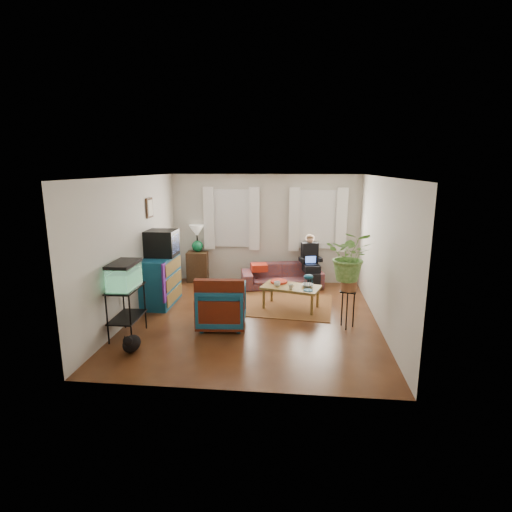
# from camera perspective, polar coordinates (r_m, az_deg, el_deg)

# --- Properties ---
(floor) EXTENTS (4.50, 5.00, 0.01)m
(floor) POSITION_cam_1_polar(r_m,az_deg,el_deg) (7.56, -0.32, -8.82)
(floor) COLOR #4F2B14
(floor) RESTS_ON ground
(ceiling) EXTENTS (4.50, 5.00, 0.01)m
(ceiling) POSITION_cam_1_polar(r_m,az_deg,el_deg) (7.04, -0.34, 11.27)
(ceiling) COLOR white
(ceiling) RESTS_ON wall_back
(wall_back) EXTENTS (4.50, 0.01, 2.60)m
(wall_back) POSITION_cam_1_polar(r_m,az_deg,el_deg) (9.64, 1.29, 3.88)
(wall_back) COLOR silver
(wall_back) RESTS_ON floor
(wall_front) EXTENTS (4.50, 0.01, 2.60)m
(wall_front) POSITION_cam_1_polar(r_m,az_deg,el_deg) (4.79, -3.59, -5.22)
(wall_front) COLOR silver
(wall_front) RESTS_ON floor
(wall_left) EXTENTS (0.01, 5.00, 2.60)m
(wall_left) POSITION_cam_1_polar(r_m,az_deg,el_deg) (7.76, -17.08, 1.17)
(wall_left) COLOR silver
(wall_left) RESTS_ON floor
(wall_right) EXTENTS (0.01, 5.00, 2.60)m
(wall_right) POSITION_cam_1_polar(r_m,az_deg,el_deg) (7.30, 17.51, 0.45)
(wall_right) COLOR silver
(wall_right) RESTS_ON floor
(window_left) EXTENTS (1.08, 0.04, 1.38)m
(window_left) POSITION_cam_1_polar(r_m,az_deg,el_deg) (9.68, -3.46, 5.39)
(window_left) COLOR white
(window_left) RESTS_ON wall_back
(window_right) EXTENTS (1.08, 0.04, 1.38)m
(window_right) POSITION_cam_1_polar(r_m,az_deg,el_deg) (9.57, 8.80, 5.18)
(window_right) COLOR white
(window_right) RESTS_ON wall_back
(curtains_left) EXTENTS (1.36, 0.06, 1.50)m
(curtains_left) POSITION_cam_1_polar(r_m,az_deg,el_deg) (9.60, -3.53, 5.33)
(curtains_left) COLOR white
(curtains_left) RESTS_ON wall_back
(curtains_right) EXTENTS (1.36, 0.06, 1.50)m
(curtains_right) POSITION_cam_1_polar(r_m,az_deg,el_deg) (9.49, 8.82, 5.12)
(curtains_right) COLOR white
(curtains_right) RESTS_ON wall_back
(picture_frame) EXTENTS (0.04, 0.32, 0.40)m
(picture_frame) POSITION_cam_1_polar(r_m,az_deg,el_deg) (8.43, -14.92, 6.65)
(picture_frame) COLOR #3D2616
(picture_frame) RESTS_ON wall_left
(area_rug) EXTENTS (2.15, 1.79, 0.01)m
(area_rug) POSITION_cam_1_polar(r_m,az_deg,el_deg) (8.25, 3.70, -6.95)
(area_rug) COLOR maroon
(area_rug) RESTS_ON floor
(sofa) EXTENTS (1.98, 1.12, 0.73)m
(sofa) POSITION_cam_1_polar(r_m,az_deg,el_deg) (9.37, 3.73, -2.25)
(sofa) COLOR brown
(sofa) RESTS_ON floor
(seated_person) EXTENTS (0.58, 0.66, 1.11)m
(seated_person) POSITION_cam_1_polar(r_m,az_deg,el_deg) (9.46, 7.76, -1.00)
(seated_person) COLOR black
(seated_person) RESTS_ON sofa
(side_table) EXTENTS (0.54, 0.54, 0.73)m
(side_table) POSITION_cam_1_polar(r_m,az_deg,el_deg) (9.98, -8.28, -1.42)
(side_table) COLOR #3C2216
(side_table) RESTS_ON floor
(table_lamp) EXTENTS (0.41, 0.41, 0.67)m
(table_lamp) POSITION_cam_1_polar(r_m,az_deg,el_deg) (9.84, -8.41, 2.43)
(table_lamp) COLOR white
(table_lamp) RESTS_ON side_table
(dresser) EXTENTS (0.55, 1.10, 0.99)m
(dresser) POSITION_cam_1_polar(r_m,az_deg,el_deg) (8.40, -13.50, -3.42)
(dresser) COLOR #135D74
(dresser) RESTS_ON floor
(crt_tv) EXTENTS (0.61, 0.55, 0.53)m
(crt_tv) POSITION_cam_1_polar(r_m,az_deg,el_deg) (8.32, -13.38, 1.81)
(crt_tv) COLOR black
(crt_tv) RESTS_ON dresser
(aquarium_stand) EXTENTS (0.44, 0.76, 0.84)m
(aquarium_stand) POSITION_cam_1_polar(r_m,az_deg,el_deg) (6.99, -17.95, -7.63)
(aquarium_stand) COLOR black
(aquarium_stand) RESTS_ON floor
(aquarium) EXTENTS (0.40, 0.70, 0.44)m
(aquarium) POSITION_cam_1_polar(r_m,az_deg,el_deg) (6.80, -18.32, -2.55)
(aquarium) COLOR #7FD899
(aquarium) RESTS_ON aquarium_stand
(black_cat) EXTENTS (0.28, 0.40, 0.32)m
(black_cat) POSITION_cam_1_polar(r_m,az_deg,el_deg) (6.49, -17.35, -11.64)
(black_cat) COLOR black
(black_cat) RESTS_ON floor
(armchair) EXTENTS (0.87, 0.82, 0.83)m
(armchair) POSITION_cam_1_polar(r_m,az_deg,el_deg) (7.10, -4.90, -6.74)
(armchair) COLOR #12546C
(armchair) RESTS_ON floor
(serape_throw) EXTENTS (0.85, 0.25, 0.69)m
(serape_throw) POSITION_cam_1_polar(r_m,az_deg,el_deg) (6.74, -5.24, -6.25)
(serape_throw) COLOR #9E0A0A
(serape_throw) RESTS_ON armchair
(coffee_table) EXTENTS (1.24, 0.89, 0.46)m
(coffee_table) POSITION_cam_1_polar(r_m,az_deg,el_deg) (8.00, 4.99, -5.90)
(coffee_table) COLOR brown
(coffee_table) RESTS_ON floor
(cup_a) EXTENTS (0.16, 0.16, 0.10)m
(cup_a) POSITION_cam_1_polar(r_m,az_deg,el_deg) (7.89, 3.05, -3.99)
(cup_a) COLOR white
(cup_a) RESTS_ON coffee_table
(cup_b) EXTENTS (0.13, 0.13, 0.10)m
(cup_b) POSITION_cam_1_polar(r_m,az_deg,el_deg) (7.73, 5.00, -4.39)
(cup_b) COLOR beige
(cup_b) RESTS_ON coffee_table
(bowl) EXTENTS (0.27, 0.27, 0.05)m
(bowl) POSITION_cam_1_polar(r_m,az_deg,el_deg) (7.94, 7.35, -4.16)
(bowl) COLOR white
(bowl) RESTS_ON coffee_table
(snack_tray) EXTENTS (0.43, 0.43, 0.04)m
(snack_tray) POSITION_cam_1_polar(r_m,az_deg,el_deg) (8.15, 3.29, -3.67)
(snack_tray) COLOR #B21414
(snack_tray) RESTS_ON coffee_table
(birdcage) EXTENTS (0.23, 0.23, 0.32)m
(birdcage) POSITION_cam_1_polar(r_m,az_deg,el_deg) (7.64, 7.48, -3.76)
(birdcage) COLOR #115B6B
(birdcage) RESTS_ON coffee_table
(plant_stand) EXTENTS (0.35, 0.35, 0.68)m
(plant_stand) POSITION_cam_1_polar(r_m,az_deg,el_deg) (7.19, 12.94, -7.40)
(plant_stand) COLOR black
(plant_stand) RESTS_ON floor
(potted_plant) EXTENTS (0.91, 0.83, 0.87)m
(potted_plant) POSITION_cam_1_polar(r_m,az_deg,el_deg) (6.96, 13.27, -1.09)
(potted_plant) COLOR #599947
(potted_plant) RESTS_ON plant_stand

